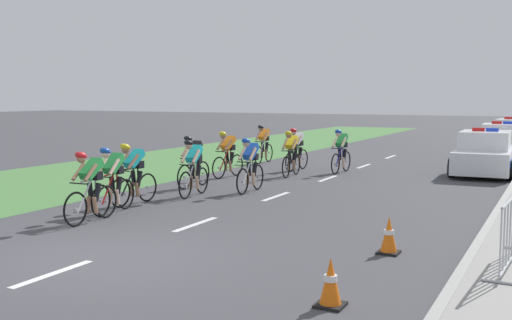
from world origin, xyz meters
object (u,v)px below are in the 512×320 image
cyclist_ninth (297,149)px  traffic_cone_near (331,283)px  cyclist_third (133,173)px  cyclist_sixth (193,161)px  cyclist_tenth (341,150)px  cyclist_fourth (193,167)px  cyclist_lead (90,186)px  cyclist_eighth (291,153)px  police_car_second (502,142)px  cyclist_second (113,179)px  cyclist_eleventh (263,143)px  traffic_cone_mid (389,236)px  cyclist_fifth (250,164)px  cyclist_seventh (227,154)px  police_car_nearest (485,154)px

cyclist_ninth → traffic_cone_near: (5.99, -13.07, -0.48)m
cyclist_third → cyclist_sixth: same height
cyclist_tenth → cyclist_ninth: bearing=-179.5°
cyclist_fourth → cyclist_sixth: same height
cyclist_third → cyclist_ninth: same height
cyclist_lead → cyclist_third: bearing=104.0°
cyclist_eighth → police_car_second: police_car_second is taller
cyclist_fourth → police_car_second: bearing=66.5°
cyclist_lead → cyclist_tenth: 10.59m
cyclist_lead → police_car_second: 19.61m
cyclist_second → cyclist_eleventh: (-1.56, 11.03, 0.00)m
traffic_cone_mid → cyclist_fifth: bearing=136.6°
cyclist_fourth → cyclist_fifth: same height
cyclist_fourth → cyclist_seventh: bearing=106.0°
cyclist_eighth → cyclist_third: bearing=-101.3°
police_car_nearest → cyclist_third: bearing=-124.6°
cyclist_second → cyclist_sixth: bearing=96.9°
cyclist_lead → cyclist_eighth: size_ratio=1.00×
cyclist_fifth → traffic_cone_mid: size_ratio=2.69×
cyclist_seventh → cyclist_ninth: (1.29, 2.78, 0.00)m
cyclist_eleventh → traffic_cone_mid: size_ratio=2.69×
cyclist_sixth → cyclist_eleventh: size_ratio=1.00×
cyclist_eighth → police_car_second: 11.25m
cyclist_fifth → traffic_cone_near: cyclist_fifth is taller
cyclist_eighth → traffic_cone_near: 12.73m
cyclist_fourth → traffic_cone_mid: size_ratio=2.69×
cyclist_eighth → cyclist_eleventh: size_ratio=1.00×
cyclist_second → cyclist_sixth: size_ratio=1.00×
cyclist_seventh → traffic_cone_near: cyclist_seventh is taller
cyclist_second → cyclist_third: same height
cyclist_second → cyclist_eleventh: 11.14m
cyclist_lead → cyclist_seventh: 7.68m
cyclist_eleventh → traffic_cone_near: bearing=-61.1°
cyclist_second → traffic_cone_mid: (6.55, -0.76, -0.48)m
cyclist_fourth → cyclist_third: bearing=-110.2°
cyclist_sixth → cyclist_tenth: size_ratio=1.00×
cyclist_lead → cyclist_fourth: size_ratio=1.00×
cyclist_sixth → cyclist_ninth: bearing=78.2°
cyclist_eighth → cyclist_ninth: (-0.48, 1.60, 0.00)m
cyclist_second → cyclist_sixth: same height
cyclist_third → police_car_second: (7.01, 16.38, -0.11)m
cyclist_lead → cyclist_second: (-0.25, 1.02, 0.00)m
cyclist_tenth → traffic_cone_mid: (4.32, -10.14, -0.48)m
cyclist_fifth → cyclist_sixth: bearing=177.9°
police_car_nearest → cyclist_eleventh: bearing=-178.4°
cyclist_fifth → police_car_nearest: 8.92m
police_car_second → traffic_cone_near: (-0.17, -21.18, -0.37)m
cyclist_third → cyclist_eighth: bearing=78.7°
cyclist_second → cyclist_tenth: (2.23, 9.39, 0.00)m
cyclist_sixth → cyclist_fourth: bearing=-57.4°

